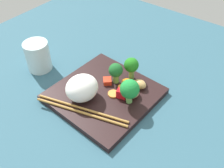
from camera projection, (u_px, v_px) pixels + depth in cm
name	position (u px, v px, depth cm)	size (l,w,h in cm)	color
ground_plane	(104.00, 99.00, 66.98)	(110.00, 110.00, 2.00)	#2E5667
square_plate	(104.00, 94.00, 65.75)	(24.32, 24.32, 1.61)	black
rice_mound	(82.00, 88.00, 61.62)	(8.29, 7.42, 6.53)	white
broccoli_floret_0	(117.00, 72.00, 65.34)	(3.75, 3.75, 6.09)	#6AA044
broccoli_floret_1	(130.00, 90.00, 59.75)	(4.76, 4.76, 6.91)	#71B95C
broccoli_floret_2	(131.00, 66.00, 66.72)	(3.96, 3.96, 6.35)	#749E48
carrot_slice_0	(122.00, 88.00, 66.07)	(2.45, 2.45, 0.48)	orange
carrot_slice_1	(127.00, 83.00, 67.18)	(2.96, 2.96, 0.79)	orange
carrot_slice_2	(113.00, 94.00, 64.41)	(2.76, 2.76, 0.46)	orange
pepper_chunk_0	(107.00, 81.00, 67.39)	(2.33, 2.14, 1.31)	red
pepper_chunk_1	(122.00, 94.00, 63.17)	(2.47, 1.77, 2.30)	red
chicken_piece_0	(140.00, 84.00, 65.76)	(3.53, 2.57, 2.32)	tan
chicken_piece_1	(132.00, 92.00, 63.48)	(3.98, 3.76, 2.51)	tan
chopstick_pair	(81.00, 110.00, 60.27)	(23.33, 8.41, 0.62)	#A27536
drinking_glass	(38.00, 56.00, 72.09)	(6.96, 6.96, 8.74)	silver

